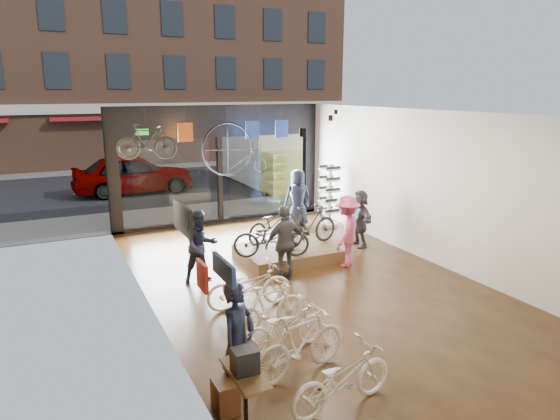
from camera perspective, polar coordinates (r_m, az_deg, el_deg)
ground_plane at (r=11.51m, az=3.22°, el=-8.33°), size 7.00×12.00×0.04m
ceiling at (r=10.69m, az=3.49°, el=11.14°), size 7.00×12.00×0.04m
wall_left at (r=9.76m, az=-15.01°, el=-0.95°), size 0.04×12.00×3.80m
wall_right at (r=12.99m, az=17.06°, el=2.47°), size 0.04×12.00×3.80m
storefront at (r=16.36m, az=-6.96°, el=5.16°), size 7.00×0.26×3.80m
exit_sign at (r=15.51m, az=-15.45°, el=8.59°), size 0.35×0.06×0.18m
street_road at (r=25.24m, az=-13.54°, el=3.45°), size 30.00×18.00×0.02m
sidewalk_near at (r=17.83m, az=-8.05°, el=-0.21°), size 30.00×2.40×0.12m
sidewalk_far at (r=29.10m, az=-15.27°, el=4.80°), size 30.00×2.00×0.12m
opposite_building at (r=31.37m, az=-17.01°, el=18.03°), size 26.00×5.00×14.00m
street_car at (r=21.87m, az=-16.43°, el=4.00°), size 4.89×1.97×1.67m
box_truck at (r=22.55m, az=-1.17°, el=6.00°), size 2.19×6.56×2.58m
floor_bike_0 at (r=7.23m, az=7.10°, el=-18.53°), size 1.74×0.78×0.88m
floor_bike_1 at (r=7.85m, az=2.38°, el=-15.02°), size 1.78×0.80×1.03m
floor_bike_2 at (r=8.55m, az=0.48°, el=-13.24°), size 1.60×0.61×0.83m
floor_bike_3 at (r=9.14m, az=-1.28°, el=-11.10°), size 1.57×0.69×0.91m
floor_bike_4 at (r=10.09m, az=-3.54°, el=-8.64°), size 1.80×0.75×0.92m
display_platform at (r=12.97m, az=0.83°, el=-4.94°), size 2.40×1.80×0.30m
display_bike_left at (r=12.09m, az=-1.00°, el=-3.19°), size 1.95×1.26×0.97m
display_bike_mid at (r=13.00m, az=3.39°, el=-1.79°), size 1.83×0.81×1.06m
display_bike_right at (r=13.36m, az=-0.75°, el=-1.51°), size 1.98×1.30×0.98m
customer_0 at (r=7.19m, az=-4.83°, el=-14.68°), size 0.76×0.71×1.75m
customer_1 at (r=11.43m, az=-9.04°, el=-4.13°), size 0.87×0.71×1.66m
customer_2 at (r=11.38m, az=0.59°, el=-3.80°), size 1.05×0.49×1.75m
customer_3 at (r=12.35m, az=7.58°, el=-2.41°), size 1.30×1.26×1.79m
customer_4 at (r=15.88m, az=2.03°, el=1.38°), size 0.96×0.69×1.83m
customer_5 at (r=14.02m, az=9.03°, el=-0.93°), size 0.55×1.50×1.60m
sunglasses_rack at (r=15.94m, az=5.65°, el=1.63°), size 0.66×0.58×1.98m
wall_merch at (r=6.79m, az=-7.61°, el=-12.53°), size 0.40×2.40×2.60m
penny_farthing at (r=15.06m, az=-4.78°, el=6.79°), size 1.99×0.06×1.59m
hung_bike at (r=13.83m, az=-15.02°, el=7.54°), size 1.64×0.93×0.95m
jersey_left at (r=15.09m, az=-10.77°, el=8.71°), size 0.45×0.03×0.55m
jersey_mid at (r=15.78m, az=-3.16°, el=9.13°), size 0.45×0.03×0.55m
jersey_right at (r=16.20m, az=0.20°, el=9.27°), size 0.45×0.03×0.55m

